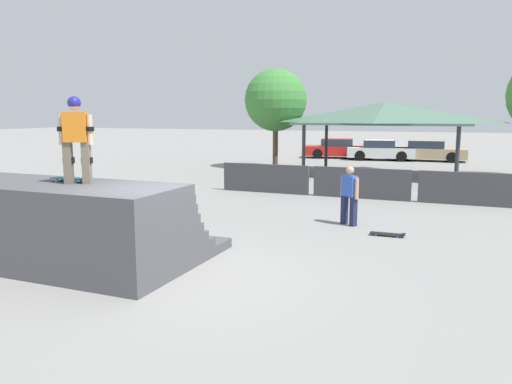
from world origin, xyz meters
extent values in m
plane|color=gray|center=(0.00, 0.00, 0.00)|extent=(160.00, 160.00, 0.00)
cube|color=#4C4C51|center=(-2.58, 0.45, 0.10)|extent=(5.48, 3.44, 0.20)
cube|color=#4C4C51|center=(-2.58, 0.07, 0.30)|extent=(5.48, 2.67, 0.20)
cube|color=#4C4C51|center=(-2.58, -0.07, 0.50)|extent=(5.48, 2.39, 0.20)
cube|color=#4C4C51|center=(-2.58, -0.17, 0.69)|extent=(5.48, 2.20, 0.20)
cube|color=#4C4C51|center=(-2.58, -0.23, 0.89)|extent=(5.48, 2.07, 0.20)
cube|color=#4C4C51|center=(-2.58, -0.28, 1.09)|extent=(5.48, 1.97, 0.20)
cube|color=#4C4C51|center=(-2.58, -0.31, 1.29)|extent=(5.48, 1.90, 0.20)
cube|color=#4C4C51|center=(-2.58, -0.33, 1.49)|extent=(5.48, 1.87, 0.20)
cylinder|color=silver|center=(-2.58, 0.59, 1.55)|extent=(5.37, 0.07, 0.07)
cube|color=#6B6051|center=(-1.68, -0.14, 1.97)|extent=(0.19, 0.19, 0.77)
cube|color=black|center=(-1.69, -0.11, 2.02)|extent=(0.22, 0.19, 0.11)
cube|color=#6B6051|center=(-1.99, -0.27, 1.97)|extent=(0.19, 0.19, 0.77)
cube|color=black|center=(-2.00, -0.24, 2.02)|extent=(0.22, 0.19, 0.11)
cube|color=orange|center=(-1.83, -0.20, 2.62)|extent=(0.46, 0.35, 0.54)
cylinder|color=beige|center=(-1.60, -0.10, 2.58)|extent=(0.13, 0.13, 0.54)
cylinder|color=black|center=(-1.60, -0.10, 2.59)|extent=(0.20, 0.20, 0.08)
cylinder|color=beige|center=(-2.07, -0.30, 2.58)|extent=(0.13, 0.13, 0.54)
cylinder|color=black|center=(-2.07, -0.30, 2.59)|extent=(0.20, 0.20, 0.08)
sphere|color=beige|center=(-1.83, -0.20, 3.03)|extent=(0.21, 0.21, 0.21)
sphere|color=#232399|center=(-1.83, -0.20, 3.06)|extent=(0.24, 0.24, 0.24)
cylinder|color=silver|center=(-1.96, 0.00, 1.61)|extent=(0.05, 0.03, 0.05)
cylinder|color=silver|center=(-1.96, -0.14, 1.61)|extent=(0.05, 0.03, 0.05)
cylinder|color=silver|center=(-2.43, 0.02, 1.61)|extent=(0.05, 0.03, 0.05)
cylinder|color=silver|center=(-2.44, -0.12, 1.61)|extent=(0.05, 0.03, 0.05)
cube|color=teal|center=(-2.20, -0.06, 1.65)|extent=(0.78, 0.23, 0.02)
cube|color=teal|center=(-1.84, -0.08, 1.67)|extent=(0.10, 0.20, 0.02)
cube|color=#1E2347|center=(1.92, 5.41, 0.38)|extent=(0.20, 0.20, 0.76)
cube|color=#1E2347|center=(2.19, 5.22, 0.38)|extent=(0.20, 0.20, 0.76)
cube|color=blue|center=(2.05, 5.32, 1.03)|extent=(0.46, 0.40, 0.54)
cylinder|color=tan|center=(1.84, 5.46, 0.99)|extent=(0.14, 0.14, 0.54)
cylinder|color=tan|center=(2.26, 5.17, 0.99)|extent=(0.14, 0.14, 0.54)
sphere|color=tan|center=(2.05, 5.32, 1.43)|extent=(0.21, 0.21, 0.21)
cylinder|color=blue|center=(3.41, 4.52, 0.03)|extent=(0.05, 0.03, 0.05)
cylinder|color=blue|center=(3.41, 4.38, 0.03)|extent=(0.05, 0.03, 0.05)
cylinder|color=blue|center=(2.91, 4.51, 0.03)|extent=(0.05, 0.03, 0.05)
cylinder|color=blue|center=(2.91, 4.37, 0.03)|extent=(0.05, 0.03, 0.05)
cube|color=black|center=(3.16, 4.44, 0.06)|extent=(0.81, 0.22, 0.02)
cube|color=black|center=(3.53, 4.45, 0.08)|extent=(0.10, 0.20, 0.02)
cube|color=#3D3D42|center=(-1.96, 9.61, 0.53)|extent=(3.31, 0.12, 1.05)
cube|color=#3D3D42|center=(1.56, 9.61, 0.53)|extent=(3.31, 0.12, 1.05)
cube|color=#3D3D42|center=(5.09, 9.61, 0.53)|extent=(3.31, 0.12, 1.05)
cylinder|color=#2D2D33|center=(-2.00, 14.53, 1.19)|extent=(0.16, 0.16, 2.39)
cylinder|color=#2D2D33|center=(4.53, 14.53, 1.19)|extent=(0.16, 0.16, 2.39)
cylinder|color=#2D2D33|center=(-2.00, 18.63, 1.19)|extent=(0.16, 0.16, 2.39)
cylinder|color=#2D2D33|center=(4.53, 18.63, 1.19)|extent=(0.16, 0.16, 2.39)
cube|color=#4C705B|center=(1.27, 16.58, 2.44)|extent=(7.68, 4.83, 0.10)
pyramid|color=#4C705B|center=(1.27, 16.58, 2.95)|extent=(7.53, 4.73, 0.94)
cylinder|color=brown|center=(-4.54, 17.70, 1.21)|extent=(0.28, 0.28, 2.43)
sphere|color=#3D7F38|center=(-4.54, 17.70, 3.61)|extent=(3.28, 3.28, 3.28)
cube|color=red|center=(-2.84, 25.24, 0.48)|extent=(4.61, 2.44, 0.62)
cube|color=#283342|center=(-2.95, 25.22, 1.02)|extent=(2.25, 1.73, 0.46)
cube|color=red|center=(-2.95, 25.22, 1.25)|extent=(2.16, 1.68, 0.04)
cylinder|color=black|center=(-1.67, 26.22, 0.32)|extent=(0.67, 0.32, 0.64)
cylinder|color=black|center=(-1.38, 24.78, 0.32)|extent=(0.67, 0.32, 0.64)
cylinder|color=black|center=(-4.29, 25.70, 0.32)|extent=(0.67, 0.32, 0.64)
cylinder|color=black|center=(-4.01, 24.26, 0.32)|extent=(0.67, 0.32, 0.64)
cube|color=silver|center=(-0.02, 24.76, 0.48)|extent=(4.28, 2.23, 0.62)
cube|color=#283342|center=(-0.13, 24.75, 1.02)|extent=(2.07, 1.67, 0.46)
cube|color=silver|center=(-0.13, 24.75, 1.25)|extent=(1.98, 1.63, 0.04)
cylinder|color=black|center=(1.11, 25.70, 0.32)|extent=(0.66, 0.28, 0.64)
cylinder|color=black|center=(1.32, 24.15, 0.32)|extent=(0.66, 0.28, 0.64)
cylinder|color=black|center=(-1.36, 25.37, 0.32)|extent=(0.66, 0.28, 0.64)
cylinder|color=black|center=(-1.16, 23.83, 0.32)|extent=(0.66, 0.28, 0.64)
cube|color=tan|center=(2.79, 25.22, 0.48)|extent=(4.55, 1.66, 0.62)
cube|color=#283342|center=(2.67, 25.22, 1.02)|extent=(2.11, 1.38, 0.46)
cube|color=tan|center=(2.67, 25.22, 1.25)|extent=(2.02, 1.35, 0.04)
cylinder|color=black|center=(4.17, 25.97, 0.32)|extent=(0.64, 0.21, 0.64)
cylinder|color=black|center=(4.18, 24.50, 0.32)|extent=(0.64, 0.21, 0.64)
cylinder|color=black|center=(1.40, 25.94, 0.32)|extent=(0.64, 0.21, 0.64)
cylinder|color=black|center=(1.41, 24.48, 0.32)|extent=(0.64, 0.21, 0.64)
camera|label=1|loc=(4.66, -7.38, 2.85)|focal=35.00mm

